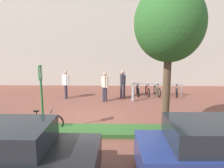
{
  "coord_description": "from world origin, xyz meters",
  "views": [
    {
      "loc": [
        1.09,
        -9.68,
        3.41
      ],
      "look_at": [
        0.81,
        2.02,
        1.22
      ],
      "focal_mm": 35.32,
      "sensor_mm": 36.0,
      "label": 1
    }
  ],
  "objects": [
    {
      "name": "tree_sidewalk",
      "position": [
        2.93,
        -1.61,
        4.06
      ],
      "size": [
        2.51,
        2.51,
        5.48
      ],
      "color": "brown",
      "rests_on": "ground"
    },
    {
      "name": "planter_strip",
      "position": [
        0.98,
        -1.7,
        0.08
      ],
      "size": [
        7.0,
        1.1,
        0.16
      ],
      "primitive_type": "cube",
      "color": "#336028",
      "rests_on": "ground"
    },
    {
      "name": "bike_rack_cluster",
      "position": [
        3.7,
        4.41,
        0.35
      ],
      "size": [
        3.21,
        1.68,
        0.83
      ],
      "color": "#99999E",
      "rests_on": "ground"
    },
    {
      "name": "person_shirt_white",
      "position": [
        -2.1,
        3.64,
        0.98
      ],
      "size": [
        0.49,
        0.44,
        1.72
      ],
      "color": "#383342",
      "rests_on": "ground"
    },
    {
      "name": "person_casual_tan",
      "position": [
        0.36,
        2.99,
        0.98
      ],
      "size": [
        0.43,
        0.51,
        1.72
      ],
      "color": "#383342",
      "rests_on": "ground"
    },
    {
      "name": "building_facade",
      "position": [
        0.0,
        8.36,
        5.0
      ],
      "size": [
        28.0,
        1.2,
        10.0
      ],
      "primitive_type": "cube",
      "color": "beige",
      "rests_on": "ground"
    },
    {
      "name": "ground_plane",
      "position": [
        0.0,
        0.0,
        0.0
      ],
      "size": [
        60.0,
        60.0,
        0.0
      ],
      "primitive_type": "plane",
      "color": "brown"
    },
    {
      "name": "bike_at_sign",
      "position": [
        -1.83,
        -1.61,
        0.35
      ],
      "size": [
        1.67,
        0.42,
        0.86
      ],
      "color": "black",
      "rests_on": "ground"
    },
    {
      "name": "parking_sign_post",
      "position": [
        -1.75,
        -1.7,
        1.7
      ],
      "size": [
        0.08,
        0.36,
        2.61
      ],
      "color": "#2D7238",
      "rests_on": "ground"
    },
    {
      "name": "person_suited_dark",
      "position": [
        1.44,
        3.92,
        0.98
      ],
      "size": [
        0.34,
        0.59,
        1.72
      ],
      "color": "#383342",
      "rests_on": "ground"
    },
    {
      "name": "bollard_steel",
      "position": [
        2.03,
        3.01,
        0.45
      ],
      "size": [
        0.16,
        0.16,
        0.9
      ],
      "primitive_type": "cylinder",
      "color": "#ADADB2",
      "rests_on": "ground"
    },
    {
      "name": "car_black_suv",
      "position": [
        -1.55,
        -4.9,
        0.76
      ],
      "size": [
        4.33,
        2.07,
        1.54
      ],
      "color": "black",
      "rests_on": "ground"
    },
    {
      "name": "car_navy_sedan",
      "position": [
        3.7,
        -4.61,
        0.76
      ],
      "size": [
        4.35,
        2.11,
        1.54
      ],
      "color": "navy",
      "rests_on": "ground"
    }
  ]
}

